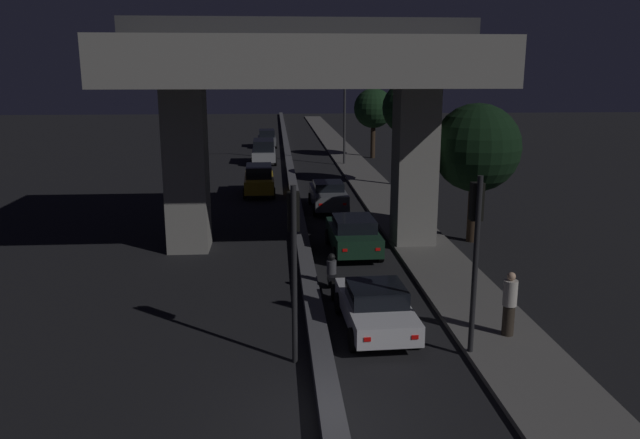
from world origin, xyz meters
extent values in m
plane|color=black|center=(0.00, 0.00, 0.00)|extent=(200.00, 200.00, 0.00)
cube|color=#4C4C51|center=(0.00, 35.00, 0.18)|extent=(0.54, 126.00, 0.37)
cube|color=#5B5956|center=(5.04, 28.00, 0.07)|extent=(2.56, 126.00, 0.15)
cube|color=gray|center=(-4.69, 13.74, 3.33)|extent=(1.64, 1.76, 6.65)
cube|color=gray|center=(4.69, 13.74, 3.33)|extent=(1.64, 1.76, 6.65)
cube|color=gray|center=(0.00, 13.74, 7.51)|extent=(14.14, 9.96, 1.72)
cube|color=#333335|center=(0.00, 13.74, 8.82)|extent=(14.14, 0.40, 0.90)
cylinder|color=black|center=(-0.67, 2.99, 2.28)|extent=(0.14, 0.14, 4.56)
cube|color=black|center=(-0.67, 3.17, 3.89)|extent=(0.30, 0.28, 0.95)
sphere|color=black|center=(-0.67, 3.32, 4.19)|extent=(0.18, 0.18, 0.18)
sphere|color=black|center=(-0.67, 3.32, 3.89)|extent=(0.18, 0.18, 0.18)
sphere|color=green|center=(-0.67, 3.32, 3.59)|extent=(0.18, 0.18, 0.18)
cylinder|color=black|center=(3.86, 2.99, 2.37)|extent=(0.14, 0.14, 4.74)
cube|color=black|center=(3.86, 3.17, 4.07)|extent=(0.30, 0.28, 0.95)
sphere|color=black|center=(3.86, 3.32, 4.37)|extent=(0.18, 0.18, 0.18)
sphere|color=black|center=(3.86, 3.32, 4.07)|extent=(0.18, 0.18, 0.18)
sphere|color=green|center=(3.86, 3.32, 3.77)|extent=(0.18, 0.18, 0.18)
cylinder|color=#2D2D30|center=(4.33, 37.04, 4.47)|extent=(0.18, 0.18, 8.93)
cylinder|color=#2D2D30|center=(3.18, 37.04, 8.78)|extent=(2.30, 0.10, 0.10)
ellipsoid|color=#F2B759|center=(2.03, 37.04, 8.68)|extent=(0.56, 0.32, 0.24)
cube|color=silver|center=(1.68, 4.91, 0.60)|extent=(1.91, 4.17, 0.57)
cube|color=black|center=(1.69, 4.81, 1.13)|extent=(1.61, 1.70, 0.48)
cylinder|color=black|center=(0.77, 6.23, 0.32)|extent=(0.22, 0.65, 0.64)
cylinder|color=black|center=(2.49, 6.29, 0.32)|extent=(0.22, 0.65, 0.64)
cylinder|color=black|center=(0.88, 3.52, 0.32)|extent=(0.22, 0.65, 0.64)
cylinder|color=black|center=(2.59, 3.59, 0.32)|extent=(0.22, 0.65, 0.64)
cube|color=red|center=(1.15, 2.83, 0.63)|extent=(0.18, 0.04, 0.11)
cube|color=red|center=(2.38, 2.87, 0.63)|extent=(0.18, 0.04, 0.11)
cube|color=black|center=(2.01, 12.70, 0.68)|extent=(1.89, 4.21, 0.72)
cube|color=black|center=(2.02, 12.49, 1.28)|extent=(1.62, 2.04, 0.48)
cylinder|color=black|center=(1.11, 14.05, 0.32)|extent=(0.22, 0.65, 0.65)
cylinder|color=black|center=(2.85, 14.10, 0.32)|extent=(0.22, 0.65, 0.65)
cylinder|color=black|center=(1.18, 11.30, 0.32)|extent=(0.22, 0.65, 0.65)
cylinder|color=black|center=(2.92, 11.35, 0.32)|extent=(0.22, 0.65, 0.65)
cube|color=red|center=(1.44, 10.59, 0.72)|extent=(0.18, 0.03, 0.11)
cube|color=red|center=(2.69, 10.62, 0.72)|extent=(0.18, 0.03, 0.11)
cube|color=#515459|center=(1.69, 20.91, 0.72)|extent=(1.80, 4.45, 0.78)
cube|color=black|center=(1.69, 20.80, 1.32)|extent=(1.54, 1.80, 0.43)
cylinder|color=black|center=(0.83, 22.35, 0.33)|extent=(0.21, 0.66, 0.66)
cylinder|color=black|center=(2.50, 22.38, 0.33)|extent=(0.21, 0.66, 0.66)
cylinder|color=black|center=(0.88, 19.43, 0.33)|extent=(0.21, 0.66, 0.66)
cylinder|color=black|center=(2.56, 19.46, 0.33)|extent=(0.21, 0.66, 0.66)
cube|color=red|center=(1.13, 18.68, 0.76)|extent=(0.18, 0.03, 0.11)
cube|color=red|center=(2.33, 18.70, 0.76)|extent=(0.18, 0.03, 0.11)
cube|color=gold|center=(-2.08, 25.46, 0.72)|extent=(1.78, 4.32, 0.77)
cube|color=black|center=(-2.08, 25.46, 1.44)|extent=(1.55, 2.60, 0.66)
cylinder|color=black|center=(-1.22, 24.07, 0.33)|extent=(0.21, 0.67, 0.67)
cylinder|color=black|center=(-2.88, 24.03, 0.33)|extent=(0.21, 0.67, 0.67)
cylinder|color=black|center=(-1.28, 26.89, 0.33)|extent=(0.21, 0.67, 0.67)
cylinder|color=black|center=(-2.94, 26.86, 0.33)|extent=(0.21, 0.67, 0.67)
cube|color=white|center=(-1.53, 27.63, 0.60)|extent=(0.18, 0.03, 0.11)
cube|color=white|center=(-2.72, 27.60, 0.60)|extent=(0.18, 0.03, 0.11)
cube|color=gray|center=(-2.00, 38.61, 0.71)|extent=(1.88, 4.50, 0.74)
cube|color=black|center=(-2.00, 38.50, 1.50)|extent=(1.65, 3.24, 0.85)
cylinder|color=black|center=(-1.09, 37.14, 0.34)|extent=(0.21, 0.67, 0.67)
cylinder|color=black|center=(-2.88, 37.12, 0.34)|extent=(0.21, 0.67, 0.67)
cylinder|color=black|center=(-1.13, 40.10, 0.34)|extent=(0.21, 0.67, 0.67)
cylinder|color=black|center=(-2.92, 40.08, 0.34)|extent=(0.21, 0.67, 0.67)
cube|color=white|center=(-1.39, 40.86, 0.59)|extent=(0.18, 0.03, 0.11)
cube|color=white|center=(-2.67, 40.85, 0.59)|extent=(0.18, 0.03, 0.11)
cube|color=#515459|center=(-1.88, 49.77, 0.68)|extent=(1.81, 4.03, 0.76)
cube|color=black|center=(-1.88, 49.77, 1.39)|extent=(1.55, 2.43, 0.66)
cylinder|color=black|center=(-1.02, 48.49, 0.30)|extent=(0.22, 0.60, 0.59)
cylinder|color=black|center=(-2.64, 48.43, 0.30)|extent=(0.22, 0.60, 0.59)
cylinder|color=black|center=(-1.12, 51.11, 0.30)|extent=(0.22, 0.60, 0.59)
cylinder|color=black|center=(-2.74, 51.05, 0.30)|extent=(0.22, 0.60, 0.59)
cube|color=white|center=(-1.38, 51.78, 0.56)|extent=(0.18, 0.04, 0.11)
cube|color=white|center=(-2.54, 51.74, 0.56)|extent=(0.18, 0.04, 0.11)
cylinder|color=black|center=(0.71, 8.54, 0.32)|extent=(0.08, 0.63, 0.63)
cylinder|color=black|center=(0.70, 7.35, 0.32)|extent=(0.10, 0.63, 0.63)
cube|color=black|center=(0.70, 7.95, 0.54)|extent=(0.24, 0.91, 0.32)
cylinder|color=#3F3F44|center=(0.70, 7.95, 0.92)|extent=(0.32, 0.32, 0.45)
sphere|color=black|center=(0.70, 7.95, 1.27)|extent=(0.24, 0.24, 0.24)
cube|color=red|center=(0.70, 7.30, 0.54)|extent=(0.08, 0.03, 0.08)
cylinder|color=#2D261E|center=(5.20, 3.94, 0.57)|extent=(0.33, 0.33, 0.86)
cylinder|color=beige|center=(5.20, 3.94, 1.36)|extent=(0.38, 0.38, 0.71)
sphere|color=tan|center=(5.20, 3.94, 1.83)|extent=(0.23, 0.23, 0.23)
cylinder|color=#2D2116|center=(7.38, 14.07, 1.34)|extent=(0.46, 0.46, 2.69)
sphere|color=black|center=(7.38, 14.07, 4.08)|extent=(3.72, 3.72, 3.72)
cylinder|color=#2D2116|center=(7.20, 26.96, 1.90)|extent=(0.33, 0.33, 3.79)
sphere|color=black|center=(7.20, 26.96, 5.02)|extent=(3.29, 3.29, 3.29)
cylinder|color=#2D2116|center=(7.25, 41.22, 1.48)|extent=(0.40, 0.40, 2.97)
sphere|color=black|center=(7.25, 41.22, 4.22)|extent=(3.34, 3.34, 3.34)
camera|label=1|loc=(-1.09, -11.60, 7.19)|focal=35.00mm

